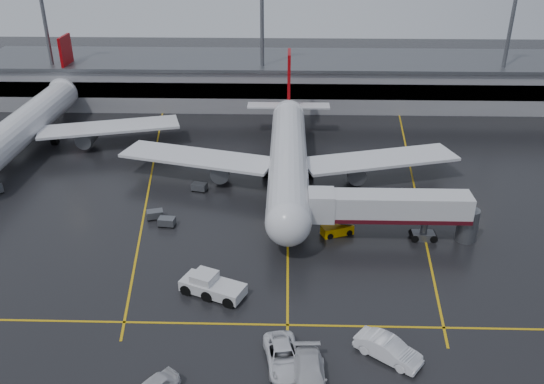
{
  "coord_description": "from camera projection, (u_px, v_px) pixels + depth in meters",
  "views": [
    {
      "loc": [
        -0.33,
        -64.27,
        35.18
      ],
      "look_at": [
        -2.0,
        -2.0,
        4.0
      ],
      "focal_mm": 37.55,
      "sensor_mm": 36.0,
      "label": 1
    }
  ],
  "objects": [
    {
      "name": "apron_line_centre",
      "position": [
        288.0,
        213.0,
        73.18
      ],
      "size": [
        0.25,
        90.0,
        0.02
      ],
      "primitive_type": "cube",
      "color": "gold",
      "rests_on": "ground"
    },
    {
      "name": "baggage_cart_c",
      "position": [
        199.0,
        187.0,
        78.67
      ],
      "size": [
        2.26,
        1.75,
        1.12
      ],
      "color": "#595B60",
      "rests_on": "ground"
    },
    {
      "name": "service_van_a",
      "position": [
        283.0,
        356.0,
        48.59
      ],
      "size": [
        3.77,
        6.45,
        1.69
      ],
      "primitive_type": "imported",
      "rotation": [
        0.0,
        0.0,
        0.17
      ],
      "color": "white",
      "rests_on": "ground"
    },
    {
      "name": "baggage_cart_a",
      "position": [
        167.0,
        221.0,
        69.95
      ],
      "size": [
        2.12,
        1.5,
        1.12
      ],
      "color": "#595B60",
      "rests_on": "ground"
    },
    {
      "name": "light_mast_mid",
      "position": [
        262.0,
        34.0,
        104.37
      ],
      "size": [
        3.0,
        1.2,
        25.45
      ],
      "color": "#595B60",
      "rests_on": "ground"
    },
    {
      "name": "apron_line_left",
      "position": [
        151.0,
        178.0,
        82.6
      ],
      "size": [
        9.99,
        69.35,
        0.02
      ],
      "primitive_type": "cube",
      "rotation": [
        0.0,
        0.0,
        0.14
      ],
      "color": "gold",
      "rests_on": "ground"
    },
    {
      "name": "apron_line_right",
      "position": [
        413.0,
        181.0,
        81.69
      ],
      "size": [
        7.57,
        69.64,
        0.02
      ],
      "primitive_type": "cube",
      "rotation": [
        0.0,
        0.0,
        -0.1
      ],
      "color": "gold",
      "rests_on": "ground"
    },
    {
      "name": "light_mast_right",
      "position": [
        509.0,
        35.0,
        103.3
      ],
      "size": [
        3.0,
        1.2,
        25.45
      ],
      "color": "#595B60",
      "rests_on": "ground"
    },
    {
      "name": "apron_line_stop",
      "position": [
        288.0,
        325.0,
        53.52
      ],
      "size": [
        60.0,
        0.25,
        0.02
      ],
      "primitive_type": "cube",
      "color": "gold",
      "rests_on": "ground"
    },
    {
      "name": "main_airliner",
      "position": [
        288.0,
        154.0,
        79.97
      ],
      "size": [
        48.8,
        45.6,
        14.1
      ],
      "color": "silver",
      "rests_on": "ground"
    },
    {
      "name": "service_van_c",
      "position": [
        388.0,
        349.0,
        49.2
      ],
      "size": [
        6.0,
        5.28,
        1.97
      ],
      "primitive_type": "imported",
      "rotation": [
        0.0,
        0.0,
        0.92
      ],
      "color": "white",
      "rests_on": "ground"
    },
    {
      "name": "second_airliner",
      "position": [
        29.0,
        122.0,
        91.71
      ],
      "size": [
        48.8,
        45.6,
        14.1
      ],
      "color": "silver",
      "rests_on": "ground"
    },
    {
      "name": "jet_bridge",
      "position": [
        391.0,
        209.0,
        65.78
      ],
      "size": [
        19.9,
        3.4,
        6.05
      ],
      "color": "silver",
      "rests_on": "ground"
    },
    {
      "name": "light_mast_left",
      "position": [
        47.0,
        33.0,
        105.33
      ],
      "size": [
        3.0,
        1.2,
        25.45
      ],
      "color": "#595B60",
      "rests_on": "ground"
    },
    {
      "name": "service_van_b",
      "position": [
        310.0,
        377.0,
        46.3
      ],
      "size": [
        2.97,
        6.69,
        1.91
      ],
      "primitive_type": "imported",
      "rotation": [
        0.0,
        0.0,
        0.05
      ],
      "color": "silver",
      "rests_on": "ground"
    },
    {
      "name": "terminal",
      "position": [
        289.0,
        80.0,
        114.1
      ],
      "size": [
        122.0,
        19.0,
        8.6
      ],
      "color": "gray",
      "rests_on": "ground"
    },
    {
      "name": "ground",
      "position": [
        288.0,
        213.0,
        73.19
      ],
      "size": [
        220.0,
        220.0,
        0.0
      ],
      "primitive_type": "plane",
      "color": "black",
      "rests_on": "ground"
    },
    {
      "name": "pushback_tractor",
      "position": [
        211.0,
        286.0,
        57.48
      ],
      "size": [
        7.08,
        5.01,
        2.35
      ],
      "color": "silver",
      "rests_on": "ground"
    },
    {
      "name": "baggage_cart_b",
      "position": [
        155.0,
        214.0,
        71.61
      ],
      "size": [
        2.29,
        1.81,
        1.12
      ],
      "color": "#595B60",
      "rests_on": "ground"
    },
    {
      "name": "belt_loader",
      "position": [
        337.0,
        230.0,
        68.23
      ],
      "size": [
        4.11,
        2.84,
        2.4
      ],
      "color": "#E6A100",
      "rests_on": "ground"
    }
  ]
}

